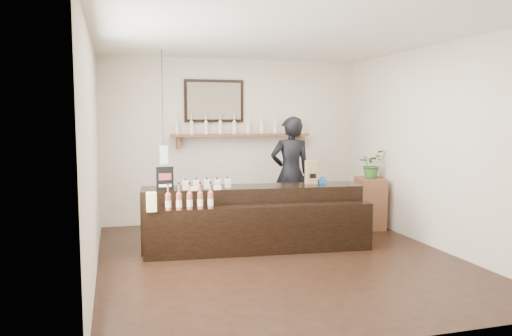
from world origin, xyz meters
name	(u,v)px	position (x,y,z in m)	size (l,w,h in m)	color
ground	(279,258)	(0.00, 0.00, 0.00)	(5.00, 5.00, 0.00)	black
room_shell	(280,126)	(0.00, 0.00, 1.70)	(5.00, 5.00, 5.00)	beige
back_wall_decor	(226,120)	(-0.16, 2.37, 1.76)	(2.66, 0.96, 1.69)	brown
counter	(254,220)	(-0.17, 0.59, 0.40)	(3.09, 1.10, 1.00)	black
promo_sign	(165,179)	(-1.38, 0.62, 1.01)	(0.22, 0.03, 0.31)	black
paper_bag	(311,172)	(0.71, 0.70, 1.02)	(0.16, 0.12, 0.34)	olive
tape_dispenser	(322,181)	(0.88, 0.68, 0.89)	(0.12, 0.05, 0.10)	#185EA8
side_cabinet	(370,203)	(2.00, 1.29, 0.41)	(0.53, 0.64, 0.82)	brown
potted_plant	(371,164)	(2.00, 1.29, 1.05)	(0.41, 0.35, 0.45)	#316127
shopkeeper	(291,166)	(0.71, 1.55, 1.03)	(0.75, 0.49, 2.06)	black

